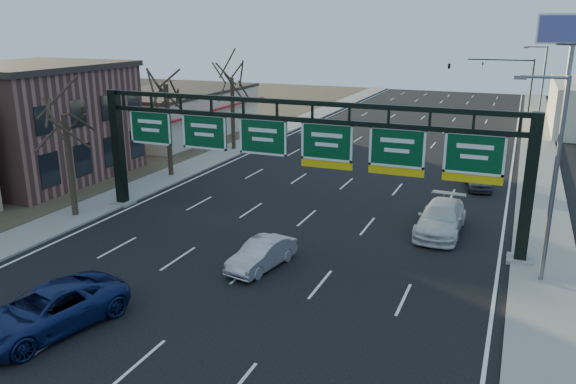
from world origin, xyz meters
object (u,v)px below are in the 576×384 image
at_px(sign_gantry, 297,148).
at_px(car_blue_suv, 48,310).
at_px(car_silver_sedan, 262,254).
at_px(car_white_wagon, 441,218).

relative_size(sign_gantry, car_blue_suv, 4.17).
distance_m(car_blue_suv, car_silver_sedan, 9.48).
distance_m(car_silver_sedan, car_white_wagon, 10.62).
height_order(car_silver_sedan, car_white_wagon, car_white_wagon).
distance_m(car_blue_suv, car_white_wagon, 20.02).
relative_size(sign_gantry, car_white_wagon, 4.38).
height_order(car_blue_suv, car_silver_sedan, car_blue_suv).
bearing_deg(car_white_wagon, sign_gantry, -160.28).
bearing_deg(car_blue_suv, car_white_wagon, 67.64).
relative_size(car_silver_sedan, car_white_wagon, 0.72).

